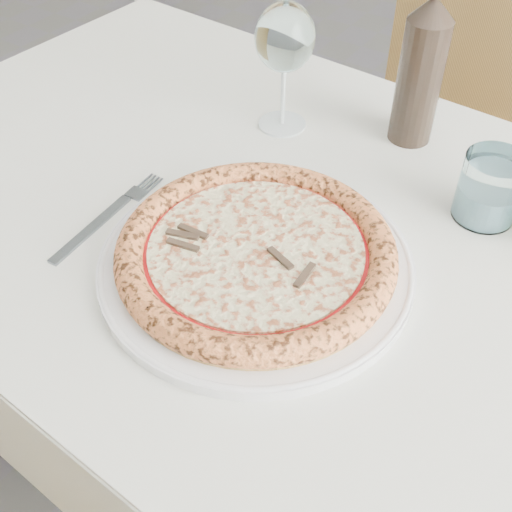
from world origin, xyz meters
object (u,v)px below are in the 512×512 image
(plate, at_px, (256,263))
(pizza, at_px, (256,252))
(chair_far, at_px, (463,109))
(tumbler, at_px, (489,192))
(wine_bottle, at_px, (421,70))
(wine_glass, at_px, (285,41))
(dining_table, at_px, (296,276))

(plate, bearing_deg, pizza, 147.99)
(chair_far, bearing_deg, plate, -88.98)
(tumbler, relative_size, wine_bottle, 0.34)
(plate, height_order, pizza, pizza)
(wine_glass, distance_m, tumbler, 0.34)
(tumbler, distance_m, wine_bottle, 0.20)
(dining_table, distance_m, wine_glass, 0.33)
(plate, xyz_separation_m, tumbler, (0.19, 0.24, 0.03))
(tumbler, bearing_deg, wine_glass, 173.17)
(dining_table, relative_size, tumbler, 15.66)
(pizza, height_order, wine_glass, wine_glass)
(chair_far, xyz_separation_m, wine_glass, (-0.12, -0.58, 0.36))
(dining_table, xyz_separation_m, wine_bottle, (0.04, 0.26, 0.21))
(pizza, xyz_separation_m, tumbler, (0.19, 0.24, 0.01))
(dining_table, distance_m, chair_far, 0.77)
(plate, bearing_deg, chair_far, 91.02)
(chair_far, bearing_deg, wine_bottle, -84.18)
(pizza, relative_size, wine_bottle, 1.27)
(chair_far, xyz_separation_m, tumbler, (0.20, -0.62, 0.26))
(chair_far, relative_size, tumbler, 10.60)
(pizza, bearing_deg, wine_bottle, 84.18)
(plate, distance_m, wine_glass, 0.34)
(wine_bottle, bearing_deg, plate, -95.82)
(plate, bearing_deg, wine_glass, 116.19)
(plate, relative_size, pizza, 1.13)
(wine_bottle, bearing_deg, pizza, -95.82)
(plate, distance_m, tumbler, 0.31)
(pizza, bearing_deg, plate, -32.01)
(wine_glass, xyz_separation_m, wine_bottle, (0.17, 0.08, -0.03))
(plate, xyz_separation_m, pizza, (-0.00, 0.00, 0.02))
(dining_table, distance_m, pizza, 0.16)
(pizza, distance_m, tumbler, 0.31)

